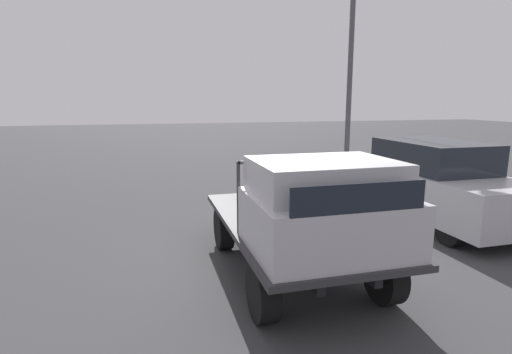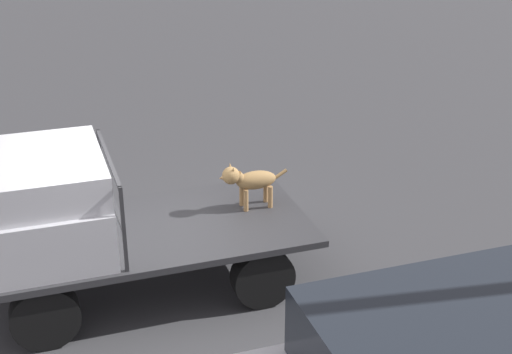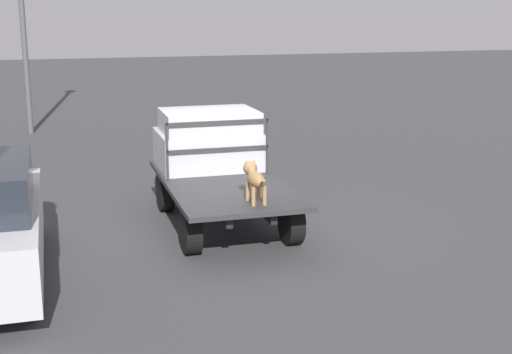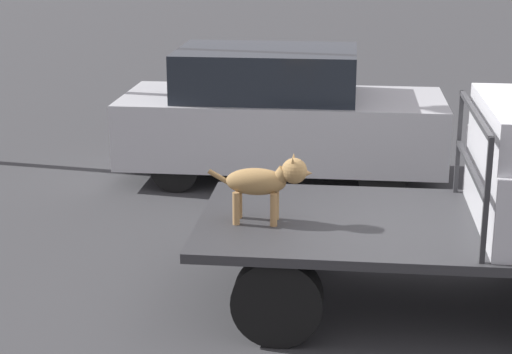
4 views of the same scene
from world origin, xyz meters
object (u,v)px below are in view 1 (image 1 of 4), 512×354
Objects in this scene: dog at (257,180)px; parked_sedan at (436,182)px; light_pole_near at (352,28)px; flatbed_truck at (292,234)px.

dog is 3.96m from parked_sedan.
dog is 0.13× the size of light_pole_near.
parked_sedan is (-1.59, 3.78, 0.27)m from flatbed_truck.
dog is (-1.35, -0.16, 0.58)m from flatbed_truck.
light_pole_near is (-6.15, 4.13, 4.08)m from flatbed_truck.
dog is at bearing -41.75° from light_pole_near.
flatbed_truck is 4.11m from parked_sedan.
flatbed_truck is 8.46m from light_pole_near.
light_pole_near is at bearing 122.05° from dog.
light_pole_near reaches higher than dog.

